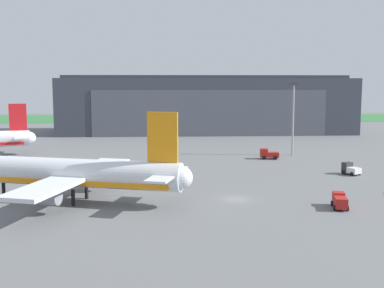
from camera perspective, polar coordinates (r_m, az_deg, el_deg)
ground_plane at (r=74.73m, az=5.19°, el=-6.58°), size 440.00×440.00×0.00m
grass_field_strip at (r=247.71m, az=-0.72°, el=3.10°), size 440.00×56.00×0.08m
maintenance_hangar at (r=176.49m, az=1.70°, el=4.67°), size 104.24×30.86×20.83m
airliner_near_right at (r=74.33m, az=-14.34°, el=-3.44°), size 36.60×31.59×13.80m
stair_truck at (r=114.82m, az=9.08°, el=-1.18°), size 4.54×2.96×2.45m
ops_van at (r=72.23m, az=17.21°, el=-6.47°), size 2.75×4.72×2.04m
baggage_tug at (r=99.07m, az=18.39°, el=-2.85°), size 3.35×3.96×2.32m
apron_light_mast at (r=120.88m, az=11.98°, el=3.69°), size 2.40×0.50×18.14m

